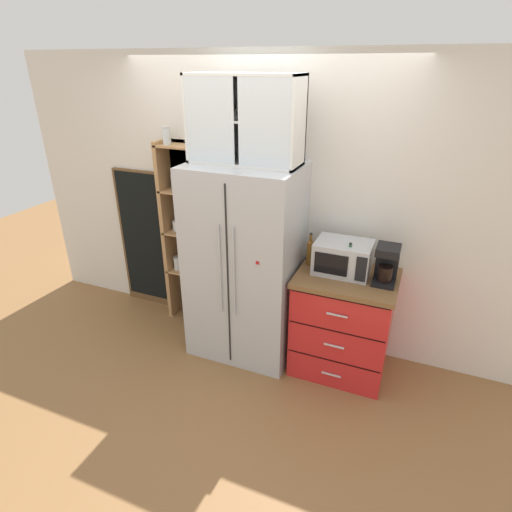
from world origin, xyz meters
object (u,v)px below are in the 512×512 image
object	(u,v)px
microwave	(343,257)
chalkboard_menu	(145,240)
bottle_green	(349,262)
bottle_amber	(310,251)
mug_red	(349,270)
refrigerator	(245,263)
coffee_maker	(387,264)

from	to	relation	value
microwave	chalkboard_menu	world-z (taller)	chalkboard_menu
bottle_green	bottle_amber	xyz separation A→B (m)	(-0.34, 0.11, -0.01)
mug_red	bottle_green	xyz separation A→B (m)	(-0.00, -0.03, 0.08)
refrigerator	chalkboard_menu	distance (m)	1.34
microwave	chalkboard_menu	size ratio (longest dim) A/B	0.30
bottle_amber	chalkboard_menu	size ratio (longest dim) A/B	0.19
chalkboard_menu	mug_red	bearing A→B (deg)	-7.06
refrigerator	chalkboard_menu	xyz separation A→B (m)	(-1.29, 0.32, -0.11)
mug_red	bottle_green	distance (m)	0.09
coffee_maker	bottle_amber	size ratio (longest dim) A/B	1.11
mug_red	bottle_green	bearing A→B (deg)	-92.88
refrigerator	bottle_amber	distance (m)	0.57
chalkboard_menu	microwave	bearing A→B (deg)	-6.30
coffee_maker	mug_red	distance (m)	0.30
microwave	mug_red	world-z (taller)	microwave
bottle_amber	mug_red	bearing A→B (deg)	-12.12
bottle_green	chalkboard_menu	bearing A→B (deg)	172.08
coffee_maker	bottle_amber	world-z (taller)	coffee_maker
coffee_maker	bottle_green	world-z (taller)	coffee_maker
refrigerator	bottle_green	world-z (taller)	refrigerator
refrigerator	coffee_maker	xyz separation A→B (m)	(1.16, 0.04, 0.19)
mug_red	bottle_amber	distance (m)	0.36
refrigerator	mug_red	world-z (taller)	refrigerator
mug_red	chalkboard_menu	world-z (taller)	chalkboard_menu
microwave	bottle_amber	distance (m)	0.28
mug_red	chalkboard_menu	distance (m)	2.20
mug_red	microwave	bearing A→B (deg)	149.55
mug_red	bottle_amber	xyz separation A→B (m)	(-0.34, 0.07, 0.07)
coffee_maker	bottle_green	xyz separation A→B (m)	(-0.28, -0.03, -0.03)
bottle_green	coffee_maker	bearing A→B (deg)	5.53
microwave	bottle_amber	world-z (taller)	bottle_amber
refrigerator	coffee_maker	size ratio (longest dim) A/B	5.56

